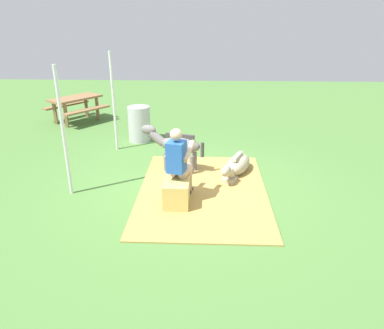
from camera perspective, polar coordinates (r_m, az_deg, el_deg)
ground_plane at (r=6.93m, az=-0.67°, el=-3.35°), size 24.00×24.00×0.00m
hay_patch at (r=6.72m, az=1.71°, el=-4.10°), size 3.39×2.31×0.02m
hay_bale at (r=6.21m, az=-2.41°, el=-4.29°), size 0.68×0.42×0.44m
person_seated at (r=6.14m, az=-2.12°, el=0.57°), size 0.71×0.52×1.32m
pony_standing at (r=7.39m, az=-2.53°, el=3.11°), size 0.56×1.32×0.94m
pony_lying at (r=7.41m, az=7.02°, el=-0.15°), size 1.34×0.76×0.42m
water_barrel at (r=9.40m, az=-8.26°, el=6.32°), size 0.56×0.56×0.89m
tent_pole_left at (r=6.60m, az=-19.50°, el=4.67°), size 0.06×0.06×2.28m
tent_pole_right at (r=8.70m, az=-12.18°, el=9.50°), size 0.06×0.06×2.28m
picnic_bench at (r=11.55m, az=-17.76°, el=9.18°), size 1.98×1.94×0.75m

